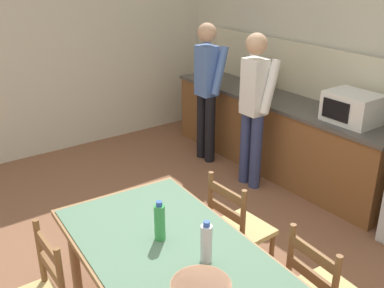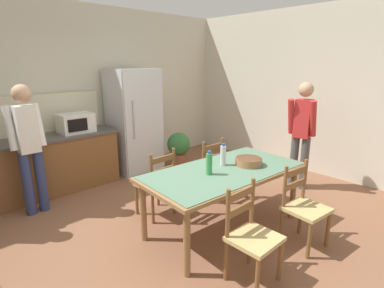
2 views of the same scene
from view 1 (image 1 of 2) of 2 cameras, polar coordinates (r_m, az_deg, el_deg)
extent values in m
cube|color=beige|center=(5.88, -20.85, 11.94)|extent=(0.12, 5.20, 2.90)
cube|color=brown|center=(5.49, 10.59, 1.13)|extent=(3.07, 0.62, 0.84)
cube|color=#4C4742|center=(5.34, 10.92, 5.53)|extent=(3.11, 0.66, 0.04)
cube|color=#B7BCC1|center=(5.81, 6.00, 7.28)|extent=(0.52, 0.38, 0.02)
cube|color=beige|center=(5.49, 13.44, 9.24)|extent=(3.07, 0.03, 0.60)
cube|color=white|center=(4.69, 19.69, 4.35)|extent=(0.50, 0.38, 0.30)
cube|color=black|center=(4.56, 17.76, 4.11)|extent=(0.30, 0.01, 0.19)
cube|color=tan|center=(5.49, 8.32, 8.35)|extent=(0.24, 0.16, 0.36)
cylinder|color=olive|center=(3.51, -14.68, -13.92)|extent=(0.07, 0.07, 0.71)
cylinder|color=olive|center=(3.75, -3.23, -10.54)|extent=(0.07, 0.07, 0.71)
cube|color=olive|center=(2.76, -1.55, -14.85)|extent=(2.00, 1.10, 0.04)
cube|color=#567A60|center=(2.74, -1.56, -14.45)|extent=(1.92, 1.06, 0.01)
cylinder|color=green|center=(2.85, -4.12, -9.92)|extent=(0.07, 0.07, 0.24)
cylinder|color=#2D51B2|center=(2.78, -4.20, -7.58)|extent=(0.04, 0.04, 0.03)
cylinder|color=silver|center=(2.65, 1.83, -12.55)|extent=(0.07, 0.07, 0.24)
cylinder|color=#2D51B2|center=(2.58, 1.87, -10.10)|extent=(0.04, 0.04, 0.03)
cylinder|color=#9E6642|center=(2.43, 1.15, -17.54)|extent=(0.31, 0.31, 0.02)
cylinder|color=brown|center=(2.95, 12.36, -13.71)|extent=(0.04, 0.04, 0.46)
cube|color=brown|center=(2.78, 15.17, -13.33)|extent=(0.36, 0.05, 0.07)
cube|color=brown|center=(2.87, 14.85, -15.79)|extent=(0.36, 0.05, 0.07)
cylinder|color=brown|center=(3.74, 10.04, -13.80)|extent=(0.04, 0.04, 0.41)
cylinder|color=brown|center=(3.94, 6.13, -11.45)|extent=(0.04, 0.04, 0.41)
cylinder|color=brown|center=(3.54, 6.14, -15.96)|extent=(0.04, 0.04, 0.41)
cylinder|color=brown|center=(3.75, 2.25, -13.30)|extent=(0.04, 0.04, 0.41)
cube|color=tan|center=(3.60, 6.28, -10.70)|extent=(0.43, 0.41, 0.04)
cylinder|color=brown|center=(3.26, 6.49, -9.43)|extent=(0.04, 0.04, 0.46)
cylinder|color=brown|center=(3.49, 2.37, -6.98)|extent=(0.04, 0.04, 0.46)
cube|color=brown|center=(3.31, 4.42, -6.25)|extent=(0.36, 0.04, 0.07)
cube|color=brown|center=(3.38, 4.34, -8.50)|extent=(0.36, 0.04, 0.07)
cylinder|color=brown|center=(3.08, -18.72, -12.74)|extent=(0.04, 0.04, 0.46)
cylinder|color=brown|center=(2.80, -16.29, -16.44)|extent=(0.04, 0.04, 0.46)
cube|color=brown|center=(2.87, -17.88, -12.44)|extent=(0.36, 0.02, 0.07)
cube|color=brown|center=(2.95, -17.52, -14.86)|extent=(0.36, 0.02, 0.07)
cylinder|color=black|center=(5.69, 1.25, 2.33)|extent=(0.13, 0.13, 0.85)
cylinder|color=black|center=(5.57, 2.29, 1.84)|extent=(0.13, 0.13, 0.85)
cube|color=#5175BC|center=(5.42, 1.86, 9.27)|extent=(0.24, 0.19, 0.60)
sphere|color=tan|center=(5.33, 1.92, 13.96)|extent=(0.23, 0.23, 0.23)
cylinder|color=#5175BC|center=(5.58, 1.36, 9.95)|extent=(0.10, 0.23, 0.57)
cylinder|color=#5175BC|center=(5.32, 3.56, 9.29)|extent=(0.10, 0.23, 0.57)
cylinder|color=navy|center=(5.08, 6.82, -0.44)|extent=(0.13, 0.13, 0.84)
cylinder|color=navy|center=(4.97, 8.12, -1.05)|extent=(0.13, 0.13, 0.84)
cube|color=white|center=(4.78, 7.90, 7.20)|extent=(0.24, 0.19, 0.60)
sphere|color=tan|center=(4.69, 8.20, 12.47)|extent=(0.23, 0.23, 0.23)
cylinder|color=white|center=(4.94, 7.17, 8.04)|extent=(0.09, 0.23, 0.57)
cylinder|color=white|center=(4.71, 9.92, 7.16)|extent=(0.09, 0.23, 0.57)
camera|label=2|loc=(4.45, -48.14, 9.52)|focal=28.00mm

